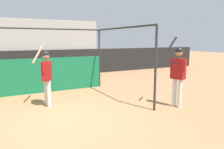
{
  "coord_description": "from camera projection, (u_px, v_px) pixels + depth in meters",
  "views": [
    {
      "loc": [
        -1.44,
        -5.31,
        2.03
      ],
      "look_at": [
        1.62,
        0.4,
        1.0
      ],
      "focal_mm": 35.0,
      "sensor_mm": 36.0,
      "label": 1
    }
  ],
  "objects": [
    {
      "name": "ground_plane",
      "position": [
        64.0,
        120.0,
        5.61
      ],
      "size": [
        60.0,
        60.0,
        0.0
      ],
      "primitive_type": "plane",
      "color": "#A8754C"
    },
    {
      "name": "batting_cage",
      "position": [
        55.0,
        66.0,
        7.99
      ],
      "size": [
        4.22,
        3.84,
        2.47
      ],
      "color": "#282828",
      "rests_on": "ground"
    },
    {
      "name": "bleacher_section",
      "position": [
        22.0,
        48.0,
        12.86
      ],
      "size": [
        8.15,
        3.2,
        3.15
      ],
      "color": "#9E9E99",
      "rests_on": "ground"
    },
    {
      "name": "player_waiting",
      "position": [
        178.0,
        71.0,
        6.52
      ],
      "size": [
        0.57,
        0.68,
        2.13
      ],
      "rotation": [
        0.0,
        0.0,
        1.85
      ],
      "color": "silver",
      "rests_on": "ground"
    },
    {
      "name": "player_batter",
      "position": [
        46.0,
        73.0,
        6.6
      ],
      "size": [
        0.6,
        0.93,
        1.87
      ],
      "rotation": [
        0.0,
        0.0,
        1.13
      ],
      "color": "silver",
      "rests_on": "ground"
    },
    {
      "name": "baseball",
      "position": [
        122.0,
        100.0,
        7.31
      ],
      "size": [
        0.07,
        0.07,
        0.07
      ],
      "color": "white",
      "rests_on": "ground"
    },
    {
      "name": "outfield_wall",
      "position": [
        27.0,
        64.0,
        11.55
      ],
      "size": [
        24.0,
        0.12,
        1.47
      ],
      "color": "black",
      "rests_on": "ground"
    }
  ]
}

